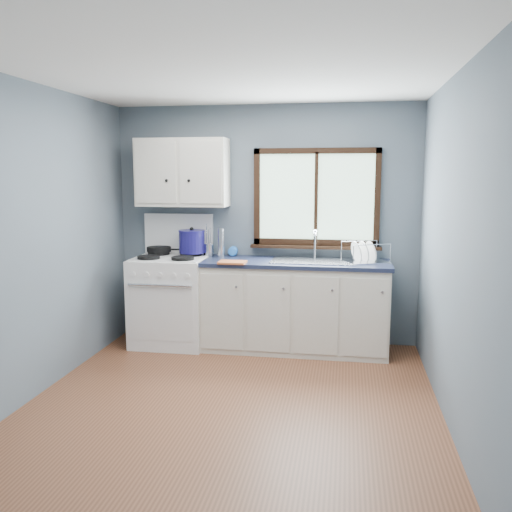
% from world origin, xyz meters
% --- Properties ---
extents(floor, '(3.20, 3.60, 0.02)m').
position_xyz_m(floor, '(0.00, 0.00, -0.01)').
color(floor, brown).
rests_on(floor, ground).
extents(ceiling, '(3.20, 3.60, 0.02)m').
position_xyz_m(ceiling, '(0.00, 0.00, 2.51)').
color(ceiling, white).
rests_on(ceiling, wall_back).
extents(wall_back, '(3.20, 0.02, 2.50)m').
position_xyz_m(wall_back, '(0.00, 1.81, 1.25)').
color(wall_back, slate).
rests_on(wall_back, ground).
extents(wall_front, '(3.20, 0.02, 2.50)m').
position_xyz_m(wall_front, '(0.00, -1.81, 1.25)').
color(wall_front, slate).
rests_on(wall_front, ground).
extents(wall_left, '(0.02, 3.60, 2.50)m').
position_xyz_m(wall_left, '(-1.61, 0.00, 1.25)').
color(wall_left, slate).
rests_on(wall_left, ground).
extents(wall_right, '(0.02, 3.60, 2.50)m').
position_xyz_m(wall_right, '(1.61, 0.00, 1.25)').
color(wall_right, slate).
rests_on(wall_right, ground).
extents(gas_range, '(0.76, 0.69, 1.36)m').
position_xyz_m(gas_range, '(-0.95, 1.47, 0.49)').
color(gas_range, white).
rests_on(gas_range, floor).
extents(base_cabinets, '(1.85, 0.60, 0.88)m').
position_xyz_m(base_cabinets, '(0.36, 1.49, 0.41)').
color(base_cabinets, beige).
rests_on(base_cabinets, floor).
extents(countertop, '(1.89, 0.64, 0.04)m').
position_xyz_m(countertop, '(0.36, 1.49, 0.90)').
color(countertop, black).
rests_on(countertop, base_cabinets).
extents(sink, '(0.84, 0.46, 0.44)m').
position_xyz_m(sink, '(0.54, 1.49, 0.86)').
color(sink, silver).
rests_on(sink, countertop).
extents(window, '(1.36, 0.10, 1.03)m').
position_xyz_m(window, '(0.54, 1.77, 1.48)').
color(window, '#9EC6A8').
rests_on(window, wall_back).
extents(upper_cabinets, '(0.95, 0.35, 0.70)m').
position_xyz_m(upper_cabinets, '(-0.85, 1.63, 1.80)').
color(upper_cabinets, beige).
rests_on(upper_cabinets, wall_back).
extents(skillet, '(0.40, 0.28, 0.05)m').
position_xyz_m(skillet, '(-1.13, 1.62, 0.99)').
color(skillet, black).
rests_on(skillet, gas_range).
extents(stockpot, '(0.30, 0.30, 0.27)m').
position_xyz_m(stockpot, '(-0.75, 1.60, 1.08)').
color(stockpot, '#151052').
rests_on(stockpot, gas_range).
extents(utensil_crock, '(0.14, 0.14, 0.34)m').
position_xyz_m(utensil_crock, '(-0.58, 1.65, 0.99)').
color(utensil_crock, silver).
rests_on(utensil_crock, countertop).
extents(thermos, '(0.07, 0.07, 0.30)m').
position_xyz_m(thermos, '(-0.45, 1.63, 1.07)').
color(thermos, silver).
rests_on(thermos, countertop).
extents(soap_bottle, '(0.11, 0.11, 0.26)m').
position_xyz_m(soap_bottle, '(-0.33, 1.66, 1.05)').
color(soap_bottle, blue).
rests_on(soap_bottle, countertop).
extents(dish_towel, '(0.27, 0.19, 0.02)m').
position_xyz_m(dish_towel, '(-0.24, 1.24, 0.93)').
color(dish_towel, '#C56232').
rests_on(dish_towel, countertop).
extents(dish_rack, '(0.50, 0.45, 0.21)m').
position_xyz_m(dish_rack, '(1.03, 1.51, 0.98)').
color(dish_rack, silver).
rests_on(dish_rack, countertop).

